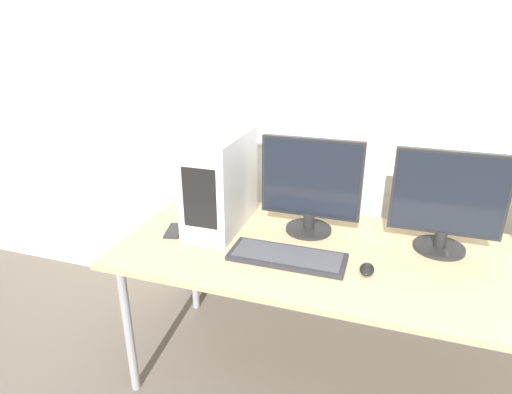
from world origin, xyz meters
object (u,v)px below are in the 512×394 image
(pc_tower, at_px, (220,181))
(cell_phone, at_px, (174,231))
(keyboard, at_px, (287,257))
(monitor_right_near, at_px, (447,202))
(monitor_main, at_px, (311,186))
(mouse, at_px, (367,269))

(pc_tower, xyz_separation_m, cell_phone, (-0.18, -0.14, -0.21))
(pc_tower, distance_m, keyboard, 0.48)
(keyboard, distance_m, cell_phone, 0.56)
(pc_tower, distance_m, cell_phone, 0.31)
(cell_phone, bearing_deg, monitor_right_near, -4.39)
(monitor_main, xyz_separation_m, monitor_right_near, (0.56, 0.00, -0.00))
(cell_phone, bearing_deg, monitor_main, 4.63)
(monitor_right_near, height_order, mouse, monitor_right_near)
(cell_phone, bearing_deg, pc_tower, 23.55)
(keyboard, relative_size, mouse, 5.21)
(monitor_right_near, xyz_separation_m, mouse, (-0.28, -0.28, -0.20))
(pc_tower, xyz_separation_m, monitor_main, (0.41, 0.06, 0.00))
(monitor_main, height_order, monitor_right_near, monitor_main)
(monitor_main, bearing_deg, monitor_right_near, 0.07)
(monitor_right_near, distance_m, keyboard, 0.69)
(monitor_main, relative_size, cell_phone, 2.82)
(monitor_main, height_order, mouse, monitor_main)
(pc_tower, xyz_separation_m, mouse, (0.70, -0.22, -0.21))
(monitor_main, relative_size, keyboard, 0.94)
(monitor_right_near, height_order, keyboard, monitor_right_near)
(monitor_main, distance_m, monitor_right_near, 0.56)
(monitor_main, xyz_separation_m, keyboard, (-0.03, -0.28, -0.21))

